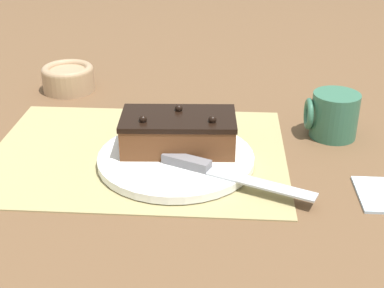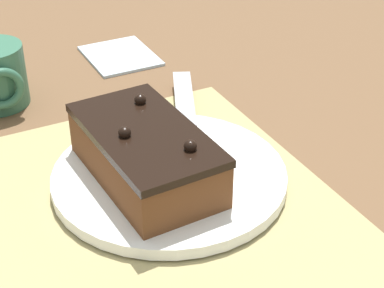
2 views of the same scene
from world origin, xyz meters
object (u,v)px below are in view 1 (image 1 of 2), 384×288
(small_bowl, at_px, (68,77))
(cake_plate, at_px, (176,158))
(coffee_mug, at_px, (333,115))
(chocolate_cake, at_px, (178,132))
(serving_knife, at_px, (210,169))

(small_bowl, bearing_deg, cake_plate, 129.86)
(cake_plate, height_order, small_bowl, small_bowl)
(small_bowl, bearing_deg, coffee_mug, 160.14)
(chocolate_cake, bearing_deg, coffee_mug, -159.92)
(chocolate_cake, distance_m, coffee_mug, 0.26)
(cake_plate, distance_m, small_bowl, 0.38)
(serving_knife, xyz_separation_m, small_bowl, (0.30, -0.34, 0.01))
(small_bowl, bearing_deg, serving_knife, 131.16)
(serving_knife, distance_m, small_bowl, 0.45)
(serving_knife, relative_size, coffee_mug, 2.53)
(small_bowl, height_order, coffee_mug, coffee_mug)
(serving_knife, height_order, small_bowl, small_bowl)
(serving_knife, height_order, coffee_mug, coffee_mug)
(chocolate_cake, relative_size, small_bowl, 1.72)
(cake_plate, distance_m, serving_knife, 0.07)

